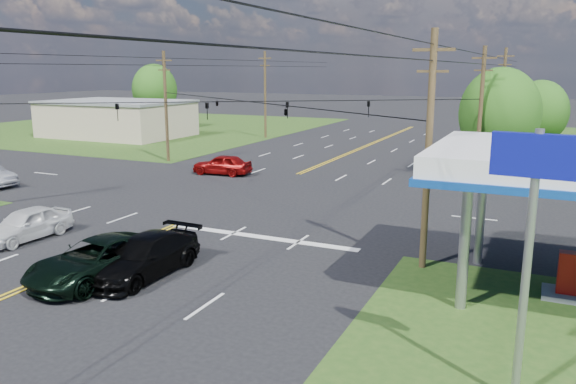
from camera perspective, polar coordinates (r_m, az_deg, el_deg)
The scene contains 20 objects.
ground at distance 36.44m, azimuth -4.00°, elevation -0.30°, with size 280.00×280.00×0.00m, color black.
grass_nw at distance 82.27m, azimuth -14.88°, elevation 6.41°, with size 46.00×48.00×0.03m, color #234616.
stop_bar at distance 27.33m, azimuth -2.81°, elevation -4.61°, with size 10.00×0.50×0.02m, color silver.
retail_nw at distance 71.28m, azimuth -16.94°, elevation 7.04°, with size 16.00×11.00×4.00m, color #BEAF8E.
pole_se at distance 22.75m, azimuth 14.08°, elevation 4.26°, with size 1.60×0.28×9.50m.
pole_nw at distance 50.29m, azimuth -12.30°, elevation 8.61°, with size 1.60×0.28×9.50m.
pole_ne at distance 40.49m, azimuth 18.94°, elevation 7.38°, with size 1.60×0.28×9.50m.
pole_left_far at distance 66.44m, azimuth -2.33°, elevation 9.95°, with size 1.60×0.28×10.00m.
pole_right_far at distance 59.37m, azimuth 20.93°, elevation 8.87°, with size 1.60×0.28×10.00m.
span_wire_signals at distance 35.61m, azimuth -4.14°, elevation 9.16°, with size 26.00×18.00×1.13m.
power_lines at distance 33.82m, azimuth -5.88°, elevation 13.37°, with size 26.04×100.00×0.64m.
tree_right_a at distance 43.39m, azimuth 20.68°, elevation 7.48°, with size 5.70×5.70×8.18m.
tree_right_b at distance 55.30m, azimuth 24.19°, elevation 7.41°, with size 4.94×4.94×7.09m.
tree_far_l at distance 80.06m, azimuth -13.40°, elevation 10.06°, with size 6.08×6.08×8.72m.
pickup_dkgreen at distance 22.96m, azimuth -18.76°, elevation -6.53°, with size 2.65×5.75×1.60m, color black.
suv_black at distance 22.90m, azimuth -14.41°, elevation -6.34°, with size 2.20×5.42×1.57m, color black.
pickup_white at distance 29.56m, azimuth -25.02°, elevation -2.94°, with size 1.80×4.48×1.53m, color silver.
sedan_red at distance 43.59m, azimuth -6.71°, elevation 2.79°, with size 1.84×4.56×1.55m, color maroon.
polesign_se at distance 13.80m, azimuth 23.66°, elevation -0.64°, with size 1.98×0.43×6.70m.
polesign_ne at distance 43.09m, azimuth 21.31°, elevation 8.40°, with size 2.03×0.51×7.33m.
Camera 1 is at (17.11, -19.16, 7.99)m, focal length 35.00 mm.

